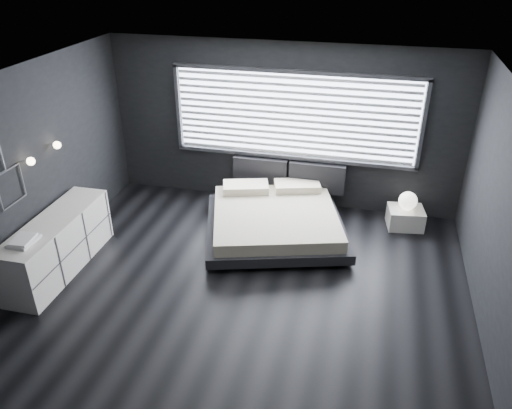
# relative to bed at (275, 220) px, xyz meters

# --- Properties ---
(room) EXTENTS (6.04, 6.00, 2.80)m
(room) POSITION_rel_bed_xyz_m (-0.13, -1.59, 1.14)
(room) COLOR black
(room) RESTS_ON ground
(window) EXTENTS (4.14, 0.09, 1.52)m
(window) POSITION_rel_bed_xyz_m (0.07, 1.11, 1.35)
(window) COLOR white
(window) RESTS_ON ground
(headboard) EXTENTS (1.96, 0.16, 0.52)m
(headboard) POSITION_rel_bed_xyz_m (0.01, 1.05, 0.31)
(headboard) COLOR black
(headboard) RESTS_ON ground
(sconce_near) EXTENTS (0.18, 0.11, 0.11)m
(sconce_near) POSITION_rel_bed_xyz_m (-3.01, -1.54, 1.34)
(sconce_near) COLOR silver
(sconce_near) RESTS_ON ground
(sconce_far) EXTENTS (0.18, 0.11, 0.11)m
(sconce_far) POSITION_rel_bed_xyz_m (-3.01, -0.94, 1.34)
(sconce_far) COLOR silver
(sconce_far) RESTS_ON ground
(wall_art_lower) EXTENTS (0.01, 0.48, 0.48)m
(wall_art_lower) POSITION_rel_bed_xyz_m (-3.10, -1.89, 1.12)
(wall_art_lower) COLOR #47474C
(wall_art_lower) RESTS_ON ground
(bed) EXTENTS (2.63, 2.57, 0.55)m
(bed) POSITION_rel_bed_xyz_m (0.00, 0.00, 0.00)
(bed) COLOR black
(bed) RESTS_ON ground
(nightstand) EXTENTS (0.62, 0.54, 0.33)m
(nightstand) POSITION_rel_bed_xyz_m (2.03, 0.73, -0.09)
(nightstand) COLOR silver
(nightstand) RESTS_ON ground
(orb_lamp) EXTENTS (0.30, 0.30, 0.30)m
(orb_lamp) POSITION_rel_bed_xyz_m (2.03, 0.74, 0.22)
(orb_lamp) COLOR white
(orb_lamp) RESTS_ON nightstand
(dresser) EXTENTS (0.58, 2.01, 0.80)m
(dresser) POSITION_rel_bed_xyz_m (-2.77, -1.66, 0.14)
(dresser) COLOR silver
(dresser) RESTS_ON ground
(book_stack) EXTENTS (0.28, 0.38, 0.08)m
(book_stack) POSITION_rel_bed_xyz_m (-2.79, -2.26, 0.58)
(book_stack) COLOR white
(book_stack) RESTS_ON dresser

